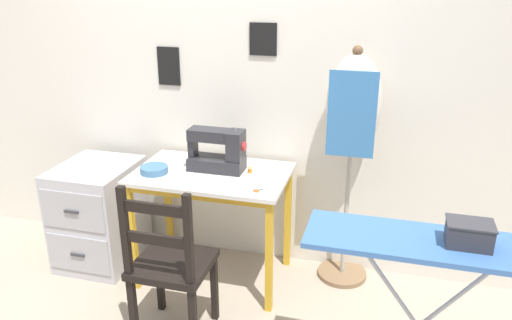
{
  "coord_description": "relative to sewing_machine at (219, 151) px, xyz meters",
  "views": [
    {
      "loc": [
        1.02,
        -2.37,
        1.9
      ],
      "look_at": [
        0.29,
        0.27,
        0.86
      ],
      "focal_mm": 35.0,
      "sensor_mm": 36.0,
      "label": 1
    }
  ],
  "objects": [
    {
      "name": "ground_plane",
      "position": [
        -0.04,
        -0.35,
        -0.87
      ],
      "size": [
        14.0,
        14.0,
        0.0
      ],
      "primitive_type": "plane",
      "color": "tan"
    },
    {
      "name": "filing_cabinet",
      "position": [
        -0.86,
        -0.06,
        -0.52
      ],
      "size": [
        0.48,
        0.57,
        0.7
      ],
      "color": "#B7B7BC",
      "rests_on": "ground_plane"
    },
    {
      "name": "ironing_board",
      "position": [
        1.2,
        -0.78,
        -0.06
      ],
      "size": [
        1.03,
        0.32,
        0.86
      ],
      "color": "#3D6BAD",
      "rests_on": "ground_plane"
    },
    {
      "name": "wall_back",
      "position": [
        -0.04,
        0.32,
        0.41
      ],
      "size": [
        10.0,
        0.06,
        2.55
      ],
      "color": "silver",
      "rests_on": "ground_plane"
    },
    {
      "name": "sewing_table",
      "position": [
        -0.04,
        -0.06,
        -0.22
      ],
      "size": [
        0.95,
        0.6,
        0.74
      ],
      "color": "silver",
      "rests_on": "ground_plane"
    },
    {
      "name": "thread_spool_near_machine",
      "position": [
        0.2,
        0.0,
        -0.11
      ],
      "size": [
        0.03,
        0.03,
        0.04
      ],
      "color": "orange",
      "rests_on": "sewing_table"
    },
    {
      "name": "storage_box",
      "position": [
        1.34,
        -0.78,
        0.04
      ],
      "size": [
        0.18,
        0.13,
        0.1
      ],
      "color": "#333338",
      "rests_on": "ironing_board"
    },
    {
      "name": "wooden_chair",
      "position": [
        -0.06,
        -0.65,
        -0.42
      ],
      "size": [
        0.4,
        0.38,
        0.94
      ],
      "color": "black",
      "rests_on": "ground_plane"
    },
    {
      "name": "dress_form",
      "position": [
        0.78,
        0.17,
        0.22
      ],
      "size": [
        0.32,
        0.32,
        1.51
      ],
      "color": "#846647",
      "rests_on": "ground_plane"
    },
    {
      "name": "sewing_machine",
      "position": [
        0.0,
        0.0,
        0.0
      ],
      "size": [
        0.36,
        0.16,
        0.29
      ],
      "color": "#28282D",
      "rests_on": "sewing_table"
    },
    {
      "name": "scissors",
      "position": [
        0.33,
        -0.23,
        -0.12
      ],
      "size": [
        0.12,
        0.11,
        0.01
      ],
      "color": "silver",
      "rests_on": "sewing_table"
    },
    {
      "name": "fabric_bowl",
      "position": [
        -0.37,
        -0.15,
        -0.1
      ],
      "size": [
        0.17,
        0.17,
        0.04
      ],
      "color": "teal",
      "rests_on": "sewing_table"
    }
  ]
}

